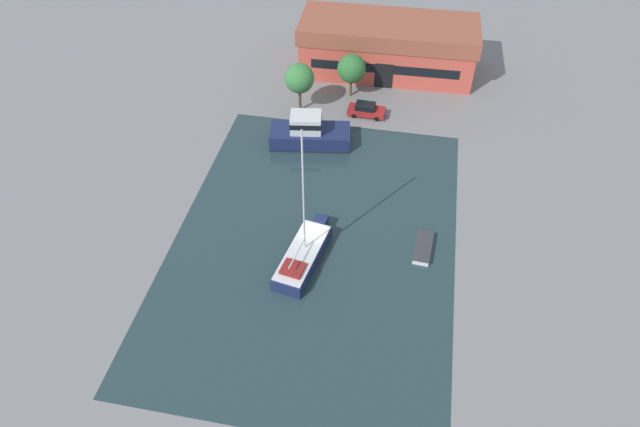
% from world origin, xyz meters
% --- Properties ---
extents(ground_plane, '(440.00, 440.00, 0.00)m').
position_xyz_m(ground_plane, '(0.00, 0.00, 0.00)').
color(ground_plane, slate).
extents(water_canal, '(27.27, 39.13, 0.01)m').
position_xyz_m(water_canal, '(0.00, 0.00, 0.00)').
color(water_canal, '#23383D').
rests_on(water_canal, ground).
extents(warehouse_building, '(23.65, 9.88, 7.08)m').
position_xyz_m(warehouse_building, '(3.45, 33.59, 3.58)').
color(warehouse_building, '#C64C3D').
rests_on(warehouse_building, ground).
extents(quay_tree_near_building, '(3.62, 3.62, 5.73)m').
position_xyz_m(quay_tree_near_building, '(-0.39, 26.41, 3.90)').
color(quay_tree_near_building, brown).
rests_on(quay_tree_near_building, ground).
extents(quay_tree_by_water, '(3.64, 3.64, 6.36)m').
position_xyz_m(quay_tree_by_water, '(-6.14, 21.93, 4.51)').
color(quay_tree_by_water, brown).
rests_on(quay_tree_by_water, ground).
extents(parked_car, '(4.66, 2.07, 1.64)m').
position_xyz_m(parked_car, '(2.18, 22.25, 0.82)').
color(parked_car, maroon).
rests_on(parked_car, ground).
extents(sailboat_moored, '(4.27, 9.78, 14.94)m').
position_xyz_m(sailboat_moored, '(-0.54, -2.66, 0.83)').
color(sailboat_moored, '#19234C').
rests_on(sailboat_moored, water_canal).
extents(motor_cruiser, '(9.85, 5.27, 3.89)m').
position_xyz_m(motor_cruiser, '(-3.68, 15.48, 1.41)').
color(motor_cruiser, '#19234C').
rests_on(motor_cruiser, water_canal).
extents(small_dinghy, '(1.88, 4.23, 0.66)m').
position_xyz_m(small_dinghy, '(10.52, 0.78, 0.34)').
color(small_dinghy, white).
rests_on(small_dinghy, water_canal).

